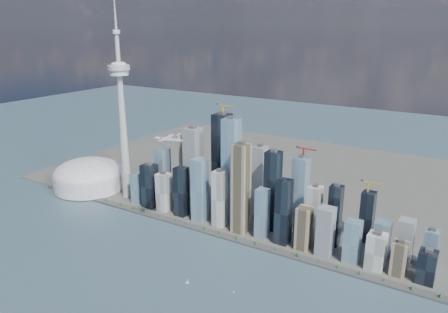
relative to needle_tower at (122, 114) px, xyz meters
The scene contains 10 objects.
ground 491.65m from the needle_tower, 45.94° to the right, with size 4000.00×4000.00×0.00m, color #314B56.
seawall 385.07m from the needle_tower, 11.31° to the right, with size 1100.00×22.00×4.00m, color #383838.
land 544.99m from the needle_tower, 52.43° to the left, with size 1400.00×900.00×3.00m, color #4C4C47.
shoreline_trees 380.99m from the needle_tower, 11.31° to the right, with size 960.53×7.20×8.80m.
skyscraper_cluster 391.18m from the needle_tower, ahead, with size 736.00×142.00×270.58m.
needle_tower is the anchor object (origin of this frame).
dome_stadium 241.40m from the needle_tower, behind, with size 200.00×200.00×86.00m.
airplane 327.86m from the needle_tower, 29.67° to the right, with size 63.83×56.76×15.63m.
sailboat_west 581.90m from the needle_tower, 25.74° to the right, with size 5.93×2.89×8.24m.
sailboat_east 521.14m from the needle_tower, 32.78° to the right, with size 7.53×2.92×10.40m.
Camera 1 is at (522.09, -507.28, 462.28)m, focal length 35.00 mm.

